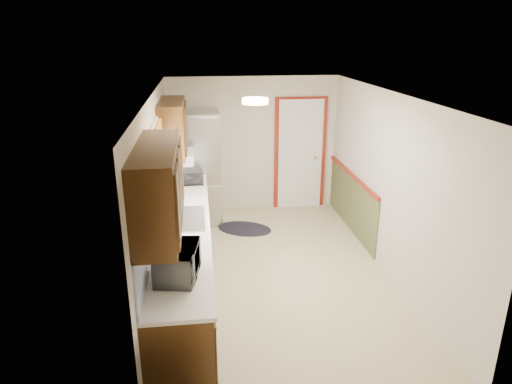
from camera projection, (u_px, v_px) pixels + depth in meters
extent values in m
cube|color=#C2B689|center=(275.00, 273.00, 6.22)|extent=(3.20, 5.20, 0.12)
cube|color=white|center=(278.00, 95.00, 5.42)|extent=(3.20, 5.20, 0.12)
cube|color=beige|center=(253.00, 145.00, 8.16)|extent=(3.20, 0.10, 2.40)
cube|color=beige|center=(331.00, 296.00, 3.48)|extent=(3.20, 0.10, 2.40)
cube|color=beige|center=(157.00, 195.00, 5.64)|extent=(0.10, 5.20, 2.40)
cube|color=beige|center=(389.00, 185.00, 6.00)|extent=(0.10, 5.20, 2.40)
cube|color=#39210D|center=(184.00, 259.00, 5.65)|extent=(0.60, 4.00, 0.90)
cube|color=white|center=(184.00, 224.00, 5.49)|extent=(0.63, 4.00, 0.04)
cube|color=#587FD6|center=(156.00, 202.00, 5.36)|extent=(0.02, 4.00, 0.55)
cube|color=#39210D|center=(158.00, 188.00, 3.96)|extent=(0.35, 1.40, 0.75)
cube|color=#39210D|center=(173.00, 127.00, 6.49)|extent=(0.35, 1.20, 0.75)
cube|color=white|center=(155.00, 167.00, 5.32)|extent=(0.02, 1.00, 0.90)
cube|color=#DF5929|center=(156.00, 137.00, 5.21)|extent=(0.05, 1.12, 0.24)
cube|color=#B7B7BC|center=(183.00, 219.00, 5.58)|extent=(0.52, 0.82, 0.02)
cube|color=white|center=(178.00, 157.00, 6.69)|extent=(0.45, 0.60, 0.15)
cube|color=maroon|center=(300.00, 155.00, 8.30)|extent=(0.94, 0.05, 2.08)
cube|color=white|center=(300.00, 155.00, 8.27)|extent=(0.80, 0.04, 2.00)
cube|color=#505731|center=(351.00, 203.00, 7.51)|extent=(0.02, 2.30, 0.90)
cube|color=maroon|center=(353.00, 176.00, 7.35)|extent=(0.04, 2.30, 0.06)
cylinder|color=#FFD88C|center=(255.00, 101.00, 5.21)|extent=(0.30, 0.30, 0.06)
imported|color=white|center=(177.00, 259.00, 4.21)|extent=(0.37, 0.57, 0.36)
cube|color=#B7B7BC|center=(197.00, 167.00, 7.70)|extent=(0.80, 0.74, 1.89)
cylinder|color=black|center=(181.00, 181.00, 7.32)|extent=(0.02, 0.02, 1.33)
ellipsoid|color=black|center=(245.00, 229.00, 7.61)|extent=(1.07, 0.91, 0.01)
cube|color=black|center=(186.00, 179.00, 7.07)|extent=(0.54, 0.65, 0.02)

